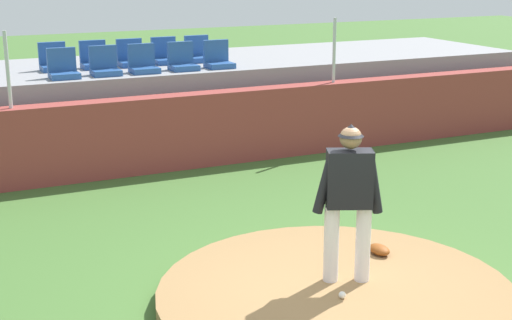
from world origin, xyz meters
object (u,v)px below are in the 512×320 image
(fielding_glove, at_px, (379,250))
(stadium_chair_3, at_px, (182,61))
(stadium_chair_8, at_px, (165,55))
(stadium_chair_2, at_px, (143,64))
(stadium_chair_6, at_px, (94,60))
(pitcher, at_px, (349,192))
(stadium_chair_0, at_px, (63,69))
(stadium_chair_9, at_px, (198,53))
(stadium_chair_5, at_px, (54,62))
(stadium_chair_7, at_px, (131,58))
(stadium_chair_1, at_px, (105,66))
(stadium_chair_4, at_px, (218,59))
(baseball, at_px, (342,295))

(fielding_glove, relative_size, stadium_chair_3, 0.60)
(stadium_chair_8, bearing_deg, stadium_chair_2, 52.30)
(stadium_chair_2, distance_m, stadium_chair_6, 1.12)
(pitcher, height_order, stadium_chair_0, stadium_chair_0)
(fielding_glove, distance_m, stadium_chair_0, 6.64)
(stadium_chair_8, xyz_separation_m, stadium_chair_9, (0.68, -0.00, 0.00))
(stadium_chair_9, bearing_deg, stadium_chair_8, -0.02)
(pitcher, height_order, stadium_chair_5, stadium_chair_5)
(pitcher, bearing_deg, fielding_glove, 55.37)
(fielding_glove, height_order, stadium_chair_9, stadium_chair_9)
(stadium_chair_7, relative_size, stadium_chair_8, 1.00)
(stadium_chair_0, relative_size, stadium_chair_5, 1.00)
(stadium_chair_1, xyz_separation_m, stadium_chair_4, (2.12, -0.01, 0.00))
(fielding_glove, height_order, stadium_chair_5, stadium_chair_5)
(stadium_chair_6, relative_size, stadium_chair_7, 1.00)
(fielding_glove, distance_m, stadium_chair_6, 7.30)
(baseball, xyz_separation_m, stadium_chair_2, (0.04, 6.87, 1.47))
(stadium_chair_8, bearing_deg, stadium_chair_3, 91.08)
(pitcher, distance_m, stadium_chair_8, 7.48)
(stadium_chair_7, bearing_deg, stadium_chair_3, 128.86)
(stadium_chair_6, distance_m, stadium_chair_9, 2.05)
(stadium_chair_0, xyz_separation_m, stadium_chair_8, (2.12, 0.95, 0.00))
(stadium_chair_4, relative_size, stadium_chair_7, 1.00)
(stadium_chair_3, bearing_deg, stadium_chair_4, 179.16)
(stadium_chair_2, bearing_deg, stadium_chair_4, -179.94)
(stadium_chair_5, height_order, stadium_chair_8, same)
(stadium_chair_7, distance_m, stadium_chair_9, 1.37)
(fielding_glove, bearing_deg, stadium_chair_8, -179.96)
(stadium_chair_0, xyz_separation_m, stadium_chair_7, (1.44, 0.91, 0.00))
(stadium_chair_0, relative_size, stadium_chair_3, 1.00)
(stadium_chair_3, relative_size, stadium_chair_5, 1.00)
(stadium_chair_4, xyz_separation_m, stadium_chair_6, (-2.09, 0.91, 0.00))
(fielding_glove, distance_m, stadium_chair_3, 6.24)
(pitcher, distance_m, stadium_chair_5, 7.63)
(stadium_chair_1, bearing_deg, stadium_chair_6, -91.96)
(stadium_chair_4, xyz_separation_m, stadium_chair_5, (-2.82, 0.93, 0.00))
(stadium_chair_7, bearing_deg, fielding_glove, 97.58)
(fielding_glove, relative_size, stadium_chair_5, 0.60)
(stadium_chair_0, relative_size, stadium_chair_4, 1.00)
(stadium_chair_1, relative_size, stadium_chair_8, 1.00)
(stadium_chair_2, bearing_deg, fielding_glove, 98.98)
(pitcher, xyz_separation_m, stadium_chair_7, (-0.19, 7.40, 0.52))
(stadium_chair_4, relative_size, stadium_chair_8, 1.00)
(pitcher, xyz_separation_m, stadium_chair_1, (-0.91, 6.52, 0.52))
(stadium_chair_0, bearing_deg, stadium_chair_8, -155.80)
(baseball, relative_size, fielding_glove, 0.25)
(stadium_chair_2, bearing_deg, stadium_chair_3, -179.09)
(stadium_chair_7, bearing_deg, stadium_chair_1, 50.71)
(fielding_glove, bearing_deg, stadium_chair_5, -163.33)
(stadium_chair_0, height_order, stadium_chair_4, same)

